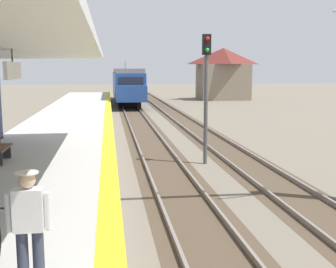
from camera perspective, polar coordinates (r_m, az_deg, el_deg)
station_platform at (r=16.33m, az=-15.67°, el=-3.82°), size 5.00×80.00×0.91m
track_pair_nearest_platform at (r=20.28m, az=-1.67°, el=-2.28°), size 2.34×120.00×0.16m
track_pair_middle at (r=20.92m, az=7.64°, el=-2.02°), size 2.34×120.00×0.16m
approaching_train at (r=49.38m, az=-5.40°, el=6.57°), size 2.93×19.60×4.76m
commuter_person at (r=6.04m, az=-17.71°, el=-11.42°), size 0.59×0.30×1.67m
rail_signal_post at (r=17.55m, az=5.01°, el=6.35°), size 0.32×0.34×5.20m
distant_trackside_house at (r=55.47m, az=7.22°, el=7.95°), size 6.60×5.28×6.40m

